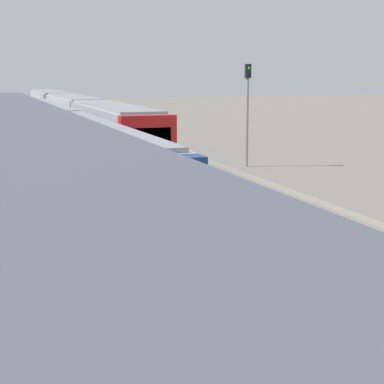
{
  "coord_description": "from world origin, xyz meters",
  "views": [
    {
      "loc": [
        -3.49,
        -2.16,
        4.74
      ],
      "look_at": [
        1.92,
        13.65,
        1.63
      ],
      "focal_mm": 60.0,
      "sensor_mm": 36.0,
      "label": 1
    }
  ],
  "objects_px": {
    "person_on_platform": "(20,219)",
    "signal_mast_far": "(247,103)",
    "train_near": "(57,143)",
    "train_far": "(74,114)",
    "signal_post_near": "(355,330)"
  },
  "relations": [
    {
      "from": "signal_post_near",
      "to": "train_near",
      "type": "bearing_deg",
      "value": 94.38
    },
    {
      "from": "person_on_platform",
      "to": "train_near",
      "type": "xyz_separation_m",
      "value": [
        2.74,
        16.32,
        -0.32
      ]
    },
    {
      "from": "train_far",
      "to": "signal_post_near",
      "type": "bearing_deg",
      "value": -93.09
    },
    {
      "from": "person_on_platform",
      "to": "signal_mast_far",
      "type": "distance_m",
      "value": 21.77
    },
    {
      "from": "train_near",
      "to": "train_far",
      "type": "xyz_separation_m",
      "value": [
        3.85,
        20.54,
        -0.03
      ]
    },
    {
      "from": "signal_post_near",
      "to": "person_on_platform",
      "type": "bearing_deg",
      "value": 133.16
    },
    {
      "from": "person_on_platform",
      "to": "signal_post_near",
      "type": "bearing_deg",
      "value": -46.84
    },
    {
      "from": "person_on_platform",
      "to": "train_far",
      "type": "distance_m",
      "value": 37.45
    },
    {
      "from": "train_far",
      "to": "signal_post_near",
      "type": "relative_size",
      "value": 25.71
    },
    {
      "from": "person_on_platform",
      "to": "signal_mast_far",
      "type": "bearing_deg",
      "value": 54.95
    },
    {
      "from": "person_on_platform",
      "to": "signal_mast_far",
      "type": "height_order",
      "value": "signal_mast_far"
    },
    {
      "from": "person_on_platform",
      "to": "train_near",
      "type": "height_order",
      "value": "train_near"
    },
    {
      "from": "train_near",
      "to": "signal_mast_far",
      "type": "xyz_separation_m",
      "value": [
        9.74,
        1.48,
        1.54
      ]
    },
    {
      "from": "person_on_platform",
      "to": "signal_mast_far",
      "type": "relative_size",
      "value": 0.32
    },
    {
      "from": "person_on_platform",
      "to": "train_near",
      "type": "distance_m",
      "value": 16.55
    }
  ]
}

